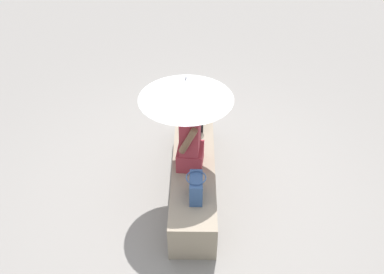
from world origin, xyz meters
name	(u,v)px	position (x,y,z in m)	size (l,w,h in m)	color
ground_plane	(194,187)	(0.00, 0.00, 0.00)	(14.00, 14.00, 0.00)	gray
stone_bench	(194,173)	(0.00, 0.00, 0.22)	(2.07, 0.48, 0.44)	gray
person_seated	(190,136)	(0.08, -0.04, 0.83)	(0.49, 0.31, 0.90)	#992D38
parasol	(186,89)	(-0.02, -0.08, 1.36)	(0.98, 0.98, 1.06)	#B7B7BC
handbag_black	(196,187)	(0.59, 0.03, 0.58)	(0.27, 0.20, 0.28)	#335184
tote_bag_canvas	(198,115)	(-0.65, 0.05, 0.60)	(0.30, 0.22, 0.32)	black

